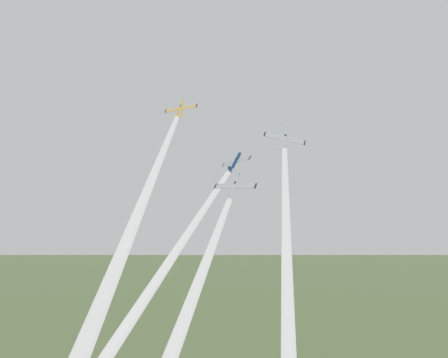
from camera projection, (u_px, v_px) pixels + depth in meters
plane_yellow at (180, 109)px, 119.52m from camera, size 9.15×7.58×6.84m
smoke_trail_yellow at (137, 217)px, 95.77m from camera, size 13.75×43.32×42.47m
plane_navy at (235, 162)px, 112.35m from camera, size 7.09×6.89×6.66m
smoke_trail_navy at (131, 319)px, 89.02m from camera, size 11.12×52.73×51.05m
plane_silver_right at (284, 139)px, 107.27m from camera, size 9.02×9.78×8.28m
smoke_trail_silver_right at (288, 321)px, 76.42m from camera, size 24.67×53.19×54.55m
plane_silver_low at (234, 187)px, 95.59m from camera, size 8.35×7.21×6.20m
smoke_trail_silver_low at (180, 331)px, 75.35m from camera, size 7.44×38.84×37.43m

